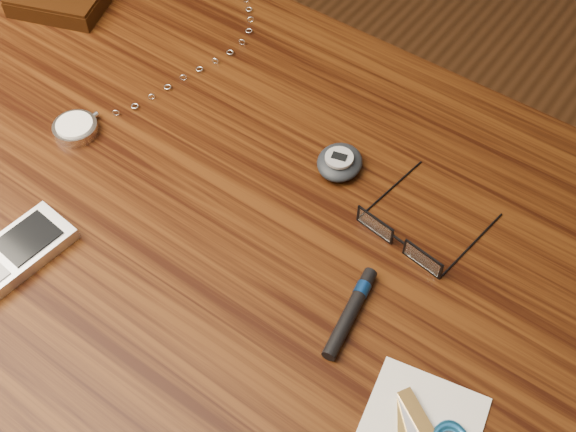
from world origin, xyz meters
name	(u,v)px	position (x,y,z in m)	size (l,w,h in m)	color
desk	(213,270)	(0.00, 0.00, 0.65)	(1.00, 0.70, 0.75)	#391B09
eyeglasses	(402,238)	(0.18, 0.09, 0.76)	(0.12, 0.12, 0.02)	black
pocket_watch	(85,122)	(-0.19, 0.02, 0.76)	(0.09, 0.36, 0.02)	silver
pda_phone	(19,250)	(-0.12, -0.14, 0.76)	(0.07, 0.11, 0.02)	silver
pedometer	(340,162)	(0.08, 0.14, 0.76)	(0.06, 0.07, 0.02)	black
black_blue_pen	(352,310)	(0.19, -0.01, 0.76)	(0.03, 0.10, 0.01)	black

